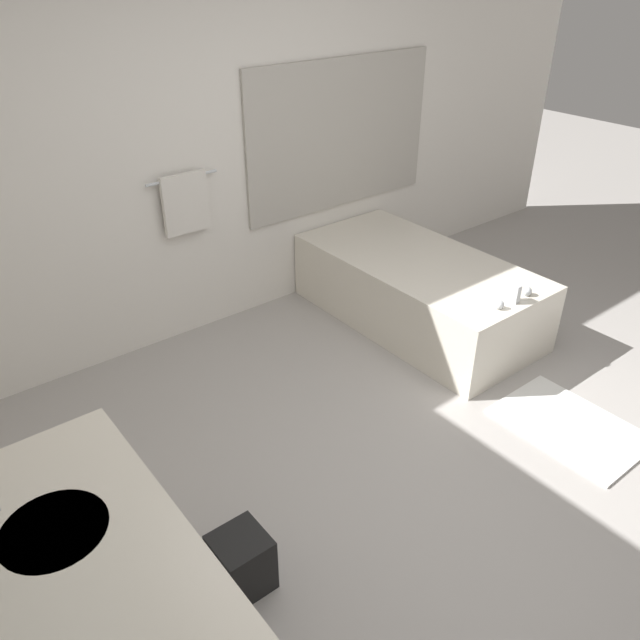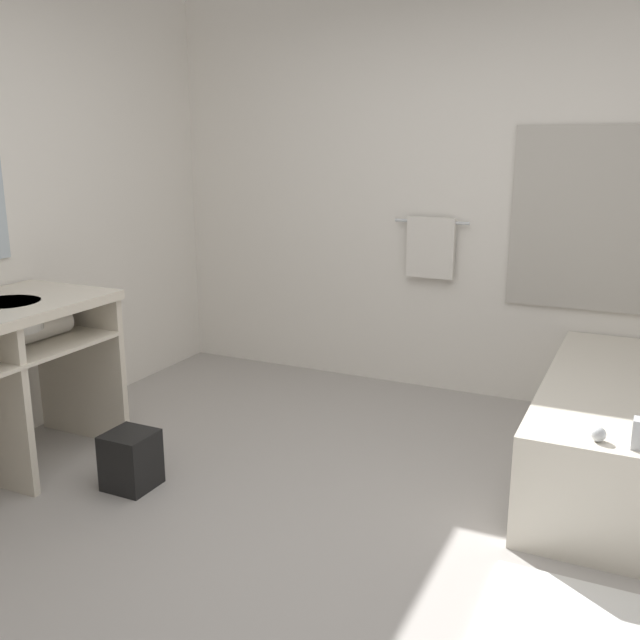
{
  "view_description": "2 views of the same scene",
  "coord_description": "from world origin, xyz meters",
  "views": [
    {
      "loc": [
        -2.02,
        -1.45,
        2.42
      ],
      "look_at": [
        -0.35,
        0.66,
        0.81
      ],
      "focal_mm": 35.0,
      "sensor_mm": 36.0,
      "label": 1
    },
    {
      "loc": [
        1.04,
        -2.37,
        1.68
      ],
      "look_at": [
        -0.4,
        0.66,
        0.82
      ],
      "focal_mm": 40.0,
      "sensor_mm": 36.0,
      "label": 2
    }
  ],
  "objects": [
    {
      "name": "waste_bin",
      "position": [
        -1.19,
        0.15,
        0.14
      ],
      "size": [
        0.23,
        0.23,
        0.28
      ],
      "color": "black",
      "rests_on": "ground_plane"
    },
    {
      "name": "bathtub",
      "position": [
        1.05,
        1.29,
        0.28
      ],
      "size": [
        0.9,
        1.81,
        0.63
      ],
      "color": "silver",
      "rests_on": "ground_plane"
    },
    {
      "name": "ground_plane",
      "position": [
        0.0,
        0.0,
        0.0
      ],
      "size": [
        16.0,
        16.0,
        0.0
      ],
      "primitive_type": "plane",
      "color": "#A8A39E",
      "rests_on": "ground"
    },
    {
      "name": "wall_back_with_blinds",
      "position": [
        0.04,
        2.23,
        1.34
      ],
      "size": [
        7.4,
        0.13,
        2.7
      ],
      "color": "white",
      "rests_on": "ground_plane"
    }
  ]
}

